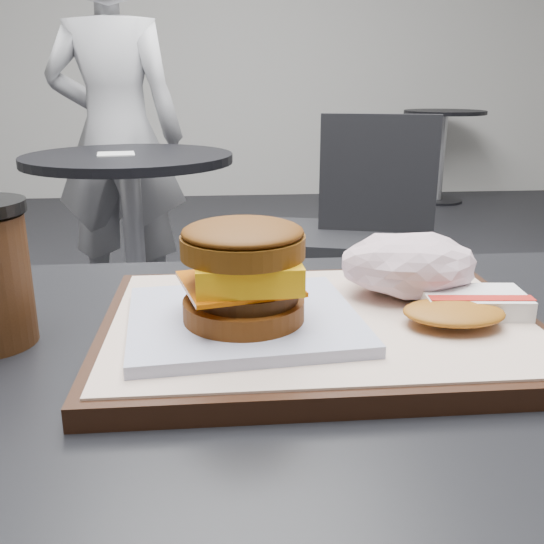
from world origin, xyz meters
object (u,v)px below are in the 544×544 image
at_px(serving_tray, 320,326).
at_px(breakfast_sandwich, 244,284).
at_px(crumpled_wrapper, 409,265).
at_px(neighbor_table, 132,213).
at_px(patron, 117,136).
at_px(hash_brown, 465,307).
at_px(neighbor_chair, 341,223).

height_order(serving_tray, breakfast_sandwich, breakfast_sandwich).
xyz_separation_m(breakfast_sandwich, crumpled_wrapper, (0.16, 0.07, -0.01)).
bearing_deg(breakfast_sandwich, serving_tray, 17.75).
relative_size(neighbor_table, patron, 0.49).
bearing_deg(serving_tray, breakfast_sandwich, -162.25).
xyz_separation_m(hash_brown, neighbor_chair, (0.21, 1.56, -0.29)).
xyz_separation_m(serving_tray, breakfast_sandwich, (-0.07, -0.02, 0.05)).
distance_m(neighbor_table, neighbor_chair, 0.73).
height_order(breakfast_sandwich, neighbor_chair, breakfast_sandwich).
height_order(crumpled_wrapper, neighbor_chair, neighbor_chair).
distance_m(breakfast_sandwich, crumpled_wrapper, 0.18).
relative_size(hash_brown, patron, 0.08).
bearing_deg(serving_tray, patron, 103.35).
relative_size(breakfast_sandwich, hash_brown, 1.69).
relative_size(hash_brown, crumpled_wrapper, 0.92).
bearing_deg(patron, neighbor_chair, 153.15).
relative_size(breakfast_sandwich, crumpled_wrapper, 1.56).
height_order(neighbor_table, patron, patron).
bearing_deg(crumpled_wrapper, hash_brown, -65.57).
bearing_deg(neighbor_chair, patron, 146.25).
relative_size(hash_brown, neighbor_chair, 0.14).
bearing_deg(serving_tray, neighbor_chair, 77.68).
bearing_deg(hash_brown, breakfast_sandwich, -178.25).
bearing_deg(patron, hash_brown, 113.30).
xyz_separation_m(serving_tray, patron, (-0.50, 2.11, -0.02)).
distance_m(crumpled_wrapper, patron, 2.14).
bearing_deg(breakfast_sandwich, neighbor_table, 101.12).
xyz_separation_m(neighbor_table, neighbor_chair, (0.72, -0.05, -0.04)).
bearing_deg(hash_brown, serving_tray, 172.80).
bearing_deg(neighbor_chair, hash_brown, -97.77).
distance_m(serving_tray, neighbor_chair, 1.61).
distance_m(hash_brown, patron, 2.21).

